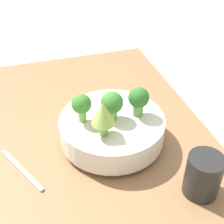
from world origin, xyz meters
name	(u,v)px	position (x,y,z in m)	size (l,w,h in m)	color
ground_plane	(97,150)	(0.00, 0.00, 0.00)	(6.00, 6.00, 0.00)	beige
table	(97,145)	(0.00, 0.00, 0.02)	(0.99, 0.62, 0.04)	olive
bowl	(112,128)	(0.02, 0.04, 0.08)	(0.27, 0.27, 0.08)	silver
broccoli_floret_back	(139,99)	(0.02, 0.10, 0.17)	(0.05, 0.05, 0.08)	#6BA34C
romanesco_piece_near	(104,114)	(0.07, 0.00, 0.18)	(0.06, 0.06, 0.09)	#6BA34C
broccoli_floret_center	(112,104)	(0.02, 0.04, 0.16)	(0.06, 0.06, 0.08)	#7AB256
broccoli_floret_front	(81,105)	(0.01, -0.04, 0.17)	(0.05, 0.05, 0.08)	#7AB256
cup	(203,175)	(0.23, 0.18, 0.09)	(0.08, 0.08, 0.10)	black
fork	(22,170)	(0.06, -0.20, 0.04)	(0.16, 0.09, 0.01)	#B2B2B7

